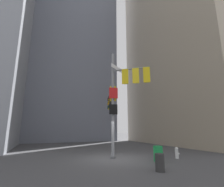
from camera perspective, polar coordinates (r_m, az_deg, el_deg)
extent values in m
plane|color=#474749|center=(12.08, 0.33, -21.69)|extent=(120.00, 120.00, 0.00)
cube|color=tan|center=(32.04, 27.59, 16.58)|extent=(17.39, 17.39, 33.32)
cube|color=slate|center=(39.43, -15.58, 17.75)|extent=(16.70, 16.70, 42.70)
cylinder|color=gray|center=(12.05, 0.30, -3.28)|extent=(0.21, 0.21, 7.72)
cylinder|color=#595B5E|center=(12.07, 0.33, -21.32)|extent=(0.37, 0.37, 0.16)
cylinder|color=gray|center=(12.41, 6.64, 8.47)|extent=(2.27, 1.85, 0.11)
cylinder|color=gray|center=(13.28, -0.24, -0.48)|extent=(0.76, 2.14, 0.11)
cube|color=yellow|center=(12.10, 4.59, 5.96)|extent=(0.39, 0.32, 1.14)
cube|color=yellow|center=(12.28, 4.75, 5.70)|extent=(0.48, 0.48, 1.00)
cylinder|color=#360605|center=(12.58, 4.90, 6.94)|extent=(0.19, 0.17, 0.20)
cube|color=black|center=(12.62, 4.89, 7.45)|extent=(0.22, 0.19, 0.02)
cylinder|color=yellow|center=(12.47, 4.93, 5.42)|extent=(0.19, 0.17, 0.20)
cube|color=black|center=(12.51, 4.92, 5.94)|extent=(0.22, 0.19, 0.02)
cylinder|color=#06311C|center=(12.37, 4.96, 3.88)|extent=(0.19, 0.17, 0.20)
cube|color=black|center=(12.41, 4.95, 4.40)|extent=(0.22, 0.19, 0.02)
cube|color=yellow|center=(11.99, 8.24, 6.22)|extent=(0.39, 0.32, 1.14)
cube|color=yellow|center=(12.17, 8.35, 5.95)|extent=(0.48, 0.48, 1.00)
cylinder|color=#360605|center=(12.47, 8.42, 7.20)|extent=(0.19, 0.17, 0.20)
cube|color=black|center=(12.52, 8.40, 7.71)|extent=(0.22, 0.19, 0.02)
cylinder|color=#3C2C06|center=(12.36, 8.47, 5.67)|extent=(0.19, 0.17, 0.20)
cube|color=black|center=(12.40, 8.45, 6.19)|extent=(0.22, 0.19, 0.02)
cylinder|color=#19C672|center=(12.26, 8.52, 4.11)|extent=(0.19, 0.17, 0.20)
cube|color=black|center=(12.30, 8.51, 4.64)|extent=(0.22, 0.19, 0.02)
cube|color=yellow|center=(11.93, 11.94, 6.46)|extent=(0.39, 0.32, 1.14)
cube|color=yellow|center=(12.11, 12.00, 6.18)|extent=(0.48, 0.48, 1.00)
cylinder|color=#360605|center=(12.41, 11.99, 7.44)|extent=(0.19, 0.17, 0.20)
cube|color=black|center=(12.46, 11.97, 7.95)|extent=(0.22, 0.19, 0.02)
cylinder|color=#3C2C06|center=(12.30, 12.06, 5.90)|extent=(0.19, 0.17, 0.20)
cube|color=black|center=(12.34, 12.04, 6.42)|extent=(0.22, 0.19, 0.02)
cylinder|color=#19C672|center=(12.20, 12.13, 4.33)|extent=(0.19, 0.17, 0.20)
cube|color=black|center=(12.24, 12.11, 4.87)|extent=(0.22, 0.19, 0.02)
cube|color=black|center=(13.19, 0.58, -3.05)|extent=(0.17, 0.47, 1.14)
cube|color=black|center=(13.17, -0.24, -3.03)|extent=(0.42, 0.42, 1.00)
cylinder|color=#360605|center=(13.21, -1.10, -1.52)|extent=(0.12, 0.21, 0.20)
cube|color=black|center=(13.23, -1.13, -1.01)|extent=(0.13, 0.23, 0.02)
cylinder|color=yellow|center=(13.15, -1.11, -3.02)|extent=(0.12, 0.21, 0.20)
cube|color=black|center=(13.17, -1.13, -2.50)|extent=(0.13, 0.23, 0.02)
cylinder|color=#06311C|center=(13.10, -1.11, -4.53)|extent=(0.12, 0.21, 0.20)
cube|color=black|center=(13.12, -1.14, -4.01)|extent=(0.13, 0.23, 0.02)
cube|color=gold|center=(14.06, 0.16, -3.61)|extent=(0.17, 0.47, 1.14)
cube|color=gold|center=(14.04, -0.62, -3.60)|extent=(0.42, 0.42, 1.00)
cylinder|color=#360605|center=(14.07, -1.42, -2.17)|extent=(0.12, 0.21, 0.20)
cube|color=black|center=(14.09, -1.44, -1.69)|extent=(0.13, 0.23, 0.02)
cylinder|color=yellow|center=(14.02, -1.43, -3.58)|extent=(0.12, 0.21, 0.20)
cube|color=black|center=(14.04, -1.45, -3.10)|extent=(0.13, 0.23, 0.02)
cylinder|color=#06311C|center=(13.97, -1.44, -5.00)|extent=(0.12, 0.21, 0.20)
cube|color=black|center=(13.99, -1.46, -4.51)|extent=(0.13, 0.23, 0.02)
cube|color=yellow|center=(12.30, 0.34, -0.06)|extent=(0.44, 0.25, 1.14)
cube|color=yellow|center=(12.48, 0.42, -0.24)|extent=(0.46, 0.46, 1.00)
cylinder|color=red|center=(12.75, 0.49, 1.11)|extent=(0.20, 0.15, 0.20)
cube|color=black|center=(12.79, 0.49, 1.63)|extent=(0.23, 0.17, 0.02)
cylinder|color=#3C2C06|center=(12.68, 0.49, -0.43)|extent=(0.20, 0.15, 0.20)
cube|color=black|center=(12.71, 0.49, 0.10)|extent=(0.23, 0.17, 0.02)
cylinder|color=#06311C|center=(12.61, 0.49, -1.98)|extent=(0.20, 0.15, 0.20)
cube|color=black|center=(12.64, 0.49, -1.45)|extent=(0.23, 0.17, 0.02)
cube|color=white|center=(12.56, 1.67, 8.81)|extent=(1.30, 0.92, 0.28)
cube|color=#19479E|center=(12.56, 1.67, 8.81)|extent=(1.26, 0.89, 0.24)
cube|color=red|center=(11.97, 0.50, 0.20)|extent=(0.63, 0.16, 0.80)
cube|color=white|center=(11.97, 0.50, 0.20)|extent=(0.59, 0.14, 0.76)
cube|color=black|center=(11.77, 0.47, -5.52)|extent=(0.58, 0.17, 0.72)
cube|color=white|center=(11.77, 0.47, -5.52)|extent=(0.54, 0.15, 0.68)
cylinder|color=silver|center=(12.84, 21.62, -19.02)|extent=(0.22, 0.22, 0.58)
sphere|color=silver|center=(12.80, 21.49, -17.48)|extent=(0.23, 0.23, 0.23)
cylinder|color=silver|center=(12.95, 22.14, -18.78)|extent=(0.10, 0.09, 0.09)
cube|color=#198C3F|center=(11.28, 15.77, -19.51)|extent=(0.44, 0.36, 0.95)
cube|color=black|center=(11.40, 16.64, -18.42)|extent=(0.01, 0.29, 0.34)
cylinder|color=#2D2D2D|center=(8.87, 16.28, -22.06)|extent=(0.44, 0.44, 0.82)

